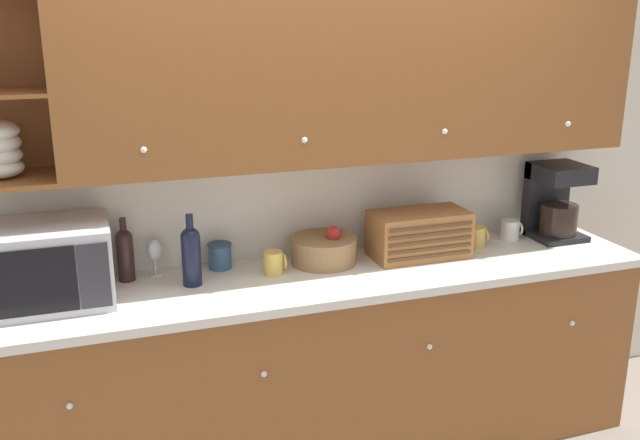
{
  "coord_description": "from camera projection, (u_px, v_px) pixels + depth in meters",
  "views": [
    {
      "loc": [
        -1.02,
        -3.21,
        2.13
      ],
      "look_at": [
        0.0,
        -0.21,
        1.18
      ],
      "focal_mm": 40.0,
      "sensor_mm": 36.0,
      "label": 1
    }
  ],
  "objects": [
    {
      "name": "mug_patterned_third",
      "position": [
        511.0,
        230.0,
        3.74
      ],
      "size": [
        0.11,
        0.09,
        0.1
      ],
      "color": "silver",
      "rests_on": "counter_unit"
    },
    {
      "name": "backsplash_panel",
      "position": [
        306.0,
        204.0,
        3.49
      ],
      "size": [
        3.08,
        0.01,
        0.5
      ],
      "color": "silver",
      "rests_on": "counter_unit"
    },
    {
      "name": "wine_bottle",
      "position": [
        125.0,
        252.0,
        3.15
      ],
      "size": [
        0.07,
        0.07,
        0.29
      ],
      "color": "black",
      "rests_on": "counter_unit"
    },
    {
      "name": "mug_blue_second",
      "position": [
        274.0,
        263.0,
        3.25
      ],
      "size": [
        0.1,
        0.09,
        0.11
      ],
      "color": "gold",
      "rests_on": "counter_unit"
    },
    {
      "name": "mug",
      "position": [
        477.0,
        237.0,
        3.62
      ],
      "size": [
        0.1,
        0.09,
        0.11
      ],
      "color": "gold",
      "rests_on": "counter_unit"
    },
    {
      "name": "bread_box",
      "position": [
        419.0,
        234.0,
        3.47
      ],
      "size": [
        0.47,
        0.25,
        0.23
      ],
      "color": "#996033",
      "rests_on": "counter_unit"
    },
    {
      "name": "ground_plane",
      "position": [
        307.0,
        418.0,
        3.84
      ],
      "size": [
        24.0,
        24.0,
        0.0
      ],
      "primitive_type": "plane",
      "color": "slate"
    },
    {
      "name": "wine_glass",
      "position": [
        154.0,
        251.0,
        3.23
      ],
      "size": [
        0.07,
        0.07,
        0.17
      ],
      "color": "silver",
      "rests_on": "counter_unit"
    },
    {
      "name": "microwave",
      "position": [
        43.0,
        265.0,
        2.9
      ],
      "size": [
        0.53,
        0.39,
        0.33
      ],
      "color": "silver",
      "rests_on": "counter_unit"
    },
    {
      "name": "storage_canister",
      "position": [
        220.0,
        256.0,
        3.32
      ],
      "size": [
        0.11,
        0.11,
        0.12
      ],
      "color": "#33567A",
      "rests_on": "counter_unit"
    },
    {
      "name": "fruit_basket",
      "position": [
        324.0,
        250.0,
        3.39
      ],
      "size": [
        0.31,
        0.31,
        0.19
      ],
      "color": "#937047",
      "rests_on": "counter_unit"
    },
    {
      "name": "upper_cabinets",
      "position": [
        351.0,
        78.0,
        3.2
      ],
      "size": [
        3.08,
        0.38,
        0.74
      ],
      "color": "brown",
      "rests_on": "backsplash_panel"
    },
    {
      "name": "second_wine_bottle",
      "position": [
        191.0,
        253.0,
        3.1
      ],
      "size": [
        0.08,
        0.08,
        0.32
      ],
      "color": "black",
      "rests_on": "counter_unit"
    },
    {
      "name": "coffee_maker",
      "position": [
        555.0,
        200.0,
        3.74
      ],
      "size": [
        0.26,
        0.26,
        0.4
      ],
      "color": "black",
      "rests_on": "counter_unit"
    },
    {
      "name": "wall_back",
      "position": [
        304.0,
        183.0,
        3.49
      ],
      "size": [
        5.48,
        0.06,
        2.6
      ],
      "color": "beige",
      "rests_on": "ground_plane"
    },
    {
      "name": "counter_unit",
      "position": [
        326.0,
        365.0,
        3.42
      ],
      "size": [
        3.1,
        0.64,
        0.95
      ],
      "color": "brown",
      "rests_on": "ground_plane"
    }
  ]
}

